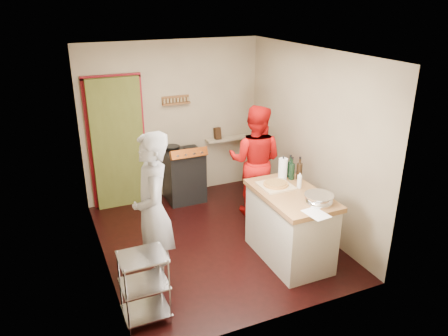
{
  "coord_description": "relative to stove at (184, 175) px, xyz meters",
  "views": [
    {
      "loc": [
        -2.03,
        -4.98,
        3.25
      ],
      "look_at": [
        0.15,
        0.0,
        1.08
      ],
      "focal_mm": 35.0,
      "sensor_mm": 36.0,
      "label": 1
    }
  ],
  "objects": [
    {
      "name": "floor",
      "position": [
        -0.05,
        -1.42,
        -0.45
      ],
      "size": [
        3.5,
        3.5,
        0.0
      ],
      "primitive_type": "plane",
      "color": "black",
      "rests_on": "ground"
    },
    {
      "name": "island",
      "position": [
        0.69,
        -2.21,
        0.05
      ],
      "size": [
        0.74,
        1.38,
        1.25
      ],
      "color": "beige",
      "rests_on": "ground"
    },
    {
      "name": "person_stripe",
      "position": [
        -1.05,
        -2.04,
        0.5
      ],
      "size": [
        0.56,
        0.76,
        1.89
      ],
      "primitive_type": "imported",
      "rotation": [
        0.0,
        0.0,
        -1.74
      ],
      "color": "#A1A1A5",
      "rests_on": "ground"
    },
    {
      "name": "person_red",
      "position": [
        0.87,
        -0.87,
        0.42
      ],
      "size": [
        1.07,
        1.04,
        1.74
      ],
      "primitive_type": "imported",
      "rotation": [
        0.0,
        0.0,
        2.47
      ],
      "color": "red",
      "rests_on": "ground"
    },
    {
      "name": "right_wall",
      "position": [
        1.45,
        -1.42,
        0.85
      ],
      "size": [
        0.04,
        3.5,
        2.6
      ],
      "primitive_type": "cube",
      "color": "tan",
      "rests_on": "ground"
    },
    {
      "name": "back_wall",
      "position": [
        -0.69,
        0.36,
        0.68
      ],
      "size": [
        3.0,
        0.44,
        2.6
      ],
      "color": "tan",
      "rests_on": "ground"
    },
    {
      "name": "ceiling",
      "position": [
        -0.05,
        -1.42,
        2.16
      ],
      "size": [
        3.0,
        3.5,
        0.02
      ],
      "primitive_type": "cube",
      "color": "white",
      "rests_on": "back_wall"
    },
    {
      "name": "left_wall",
      "position": [
        -1.55,
        -1.42,
        0.85
      ],
      "size": [
        0.04,
        3.5,
        2.6
      ],
      "primitive_type": "cube",
      "color": "tan",
      "rests_on": "ground"
    },
    {
      "name": "wire_shelving",
      "position": [
        -1.33,
        -2.62,
        -0.01
      ],
      "size": [
        0.48,
        0.4,
        0.8
      ],
      "color": "silver",
      "rests_on": "ground"
    },
    {
      "name": "stove",
      "position": [
        0.0,
        0.0,
        0.0
      ],
      "size": [
        0.6,
        0.63,
        1.0
      ],
      "color": "black",
      "rests_on": "ground"
    }
  ]
}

